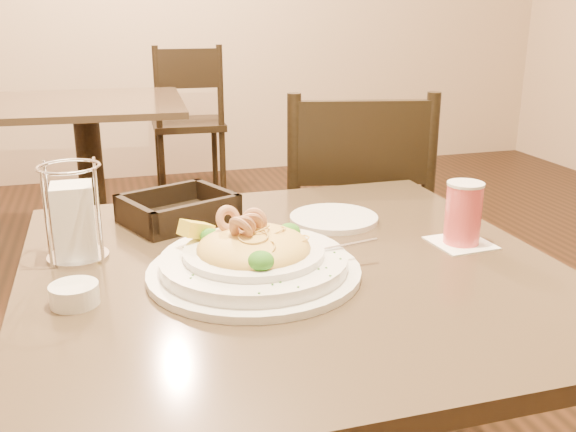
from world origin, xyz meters
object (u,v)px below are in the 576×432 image
object	(u,v)px
dining_chair_far	(188,118)
bread_basket	(178,212)
butter_ramekin	(74,294)
napkin_caddy	(74,219)
background_table	(89,148)
pasta_bowl	(253,257)
dining_chair_near	(352,235)
drink_glass	(463,214)
side_plate	(334,218)
main_table	(291,378)

from	to	relation	value
dining_chair_far	bread_basket	world-z (taller)	dining_chair_far
butter_ramekin	bread_basket	bearing A→B (deg)	60.26
napkin_caddy	butter_ramekin	xyz separation A→B (m)	(-0.00, -0.19, -0.06)
background_table	pasta_bowl	distance (m)	2.24
napkin_caddy	butter_ramekin	size ratio (longest dim) A/B	2.35
dining_chair_near	drink_glass	bearing A→B (deg)	98.28
pasta_bowl	napkin_caddy	world-z (taller)	napkin_caddy
dining_chair_near	bread_basket	bearing A→B (deg)	48.37
background_table	side_plate	world-z (taller)	side_plate
bread_basket	dining_chair_far	bearing A→B (deg)	81.75
main_table	side_plate	distance (m)	0.34
pasta_bowl	napkin_caddy	bearing A→B (deg)	149.55
dining_chair_near	dining_chair_far	size ratio (longest dim) A/B	1.00
bread_basket	napkin_caddy	distance (m)	0.25
dining_chair_far	butter_ramekin	world-z (taller)	dining_chair_far
dining_chair_near	side_plate	size ratio (longest dim) A/B	5.13
dining_chair_near	dining_chair_far	world-z (taller)	same
pasta_bowl	napkin_caddy	distance (m)	0.33
dining_chair_near	background_table	bearing A→B (deg)	-50.58
main_table	side_plate	xyz separation A→B (m)	(0.15, 0.19, 0.23)
background_table	bread_basket	xyz separation A→B (m)	(0.20, -1.89, 0.25)
main_table	drink_glass	distance (m)	0.44
butter_ramekin	drink_glass	bearing A→B (deg)	5.31
drink_glass	bread_basket	world-z (taller)	drink_glass
napkin_caddy	main_table	bearing A→B (deg)	-20.68
dining_chair_near	pasta_bowl	size ratio (longest dim) A/B	2.39
main_table	background_table	size ratio (longest dim) A/B	0.94
dining_chair_far	dining_chair_near	bearing A→B (deg)	96.69
napkin_caddy	drink_glass	bearing A→B (deg)	-10.68
main_table	napkin_caddy	distance (m)	0.48
background_table	drink_glass	distance (m)	2.30
background_table	side_plate	bearing A→B (deg)	-75.63
background_table	side_plate	xyz separation A→B (m)	(0.51, -1.98, 0.23)
main_table	dining_chair_near	distance (m)	0.77
background_table	dining_chair_far	size ratio (longest dim) A/B	1.02
main_table	dining_chair_near	world-z (taller)	dining_chair_near
dining_chair_far	pasta_bowl	world-z (taller)	dining_chair_far
background_table	bread_basket	size ratio (longest dim) A/B	3.76
dining_chair_far	bread_basket	xyz separation A→B (m)	(-0.38, -2.60, 0.24)
dining_chair_far	pasta_bowl	size ratio (longest dim) A/B	2.39
dining_chair_far	butter_ramekin	size ratio (longest dim) A/B	12.90
dining_chair_far	background_table	bearing A→B (deg)	53.19
dining_chair_near	napkin_caddy	bearing A→B (deg)	49.06
background_table	napkin_caddy	size ratio (longest dim) A/B	5.63
drink_glass	pasta_bowl	bearing A→B (deg)	-175.10
pasta_bowl	drink_glass	distance (m)	0.41
background_table	bread_basket	world-z (taller)	bread_basket
dining_chair_near	main_table	bearing A→B (deg)	73.04
butter_ramekin	side_plate	bearing A→B (deg)	26.80
side_plate	butter_ramekin	world-z (taller)	butter_ramekin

